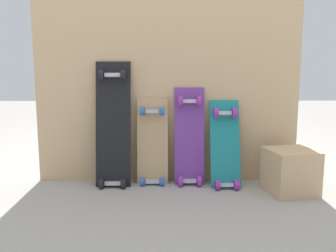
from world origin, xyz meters
TOP-DOWN VIEW (x-y plane):
  - ground_plane at (0.00, 0.00)m, footprint 12.00×12.00m
  - plywood_wall_panel at (0.00, 0.07)m, footprint 1.74×0.04m
  - skateboard_black at (-0.35, -0.04)m, footprint 0.22×0.21m
  - skateboard_natural at (-0.10, -0.01)m, footprint 0.20×0.15m
  - skateboard_purple at (0.14, -0.02)m, footprint 0.19×0.17m
  - skateboard_teal at (0.37, -0.06)m, footprint 0.19×0.25m
  - wooden_crate at (0.74, -0.22)m, footprint 0.32×0.32m

SIDE VIEW (x-z plane):
  - ground_plane at x=0.00m, z-range 0.00..0.00m
  - wooden_crate at x=0.74m, z-range 0.00..0.27m
  - skateboard_teal at x=0.37m, z-range -0.07..0.55m
  - skateboard_natural at x=-0.10m, z-range -0.07..0.57m
  - skateboard_purple at x=0.14m, z-range -0.06..0.63m
  - skateboard_black at x=-0.35m, z-range -0.06..0.80m
  - plywood_wall_panel at x=0.00m, z-range 0.00..1.51m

